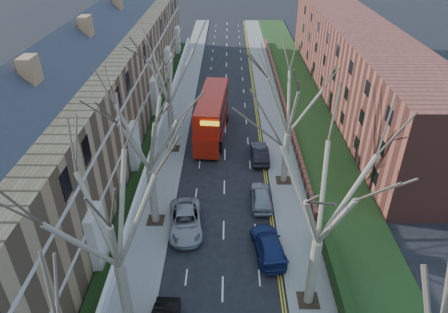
{
  "coord_description": "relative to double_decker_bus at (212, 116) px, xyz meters",
  "views": [
    {
      "loc": [
        0.3,
        -9.73,
        22.08
      ],
      "look_at": [
        -0.04,
        21.86,
        2.86
      ],
      "focal_mm": 32.0,
      "sensor_mm": 36.0,
      "label": 1
    }
  ],
  "objects": [
    {
      "name": "pavement_right",
      "position": [
        7.48,
        7.69,
        -2.38
      ],
      "size": [
        3.0,
        102.0,
        0.12
      ],
      "primitive_type": "cube",
      "color": "slate",
      "rests_on": "ground"
    },
    {
      "name": "car_right_mid",
      "position": [
        4.77,
        -12.76,
        -1.67
      ],
      "size": [
        1.82,
        4.52,
        1.54
      ],
      "primitive_type": "imported",
      "rotation": [
        0.0,
        0.0,
        3.14
      ],
      "color": "gray",
      "rests_on": "ground"
    },
    {
      "name": "car_right_near",
      "position": [
        4.89,
        -18.78,
        -1.7
      ],
      "size": [
        2.76,
        5.35,
        1.48
      ],
      "primitive_type": "imported",
      "rotation": [
        0.0,
        0.0,
        3.28
      ],
      "color": "navy",
      "rests_on": "ground"
    },
    {
      "name": "tree_left_mid",
      "position": [
        -4.22,
        -25.31,
        7.11
      ],
      "size": [
        10.5,
        10.5,
        14.71
      ],
      "color": "#6E674E",
      "rests_on": "ground"
    },
    {
      "name": "grass_verge_right",
      "position": [
        11.98,
        7.69,
        -2.29
      ],
      "size": [
        6.0,
        102.0,
        0.06
      ],
      "color": "#203915",
      "rests_on": "ground"
    },
    {
      "name": "car_left_far",
      "position": [
        -1.61,
        -16.14,
        -1.66
      ],
      "size": [
        3.21,
        5.91,
        1.57
      ],
      "primitive_type": "imported",
      "rotation": [
        0.0,
        0.0,
        0.11
      ],
      "color": "gray",
      "rests_on": "ground"
    },
    {
      "name": "tree_right_far",
      "position": [
        7.18,
        -9.31,
        6.8
      ],
      "size": [
        10.15,
        10.15,
        14.22
      ],
      "color": "#6E674E",
      "rests_on": "ground"
    },
    {
      "name": "tree_left_dist",
      "position": [
        -4.22,
        -3.31,
        7.12
      ],
      "size": [
        10.5,
        10.5,
        14.71
      ],
      "color": "#6E674E",
      "rests_on": "ground"
    },
    {
      "name": "front_wall_left",
      "position": [
        -6.17,
        -0.31,
        -1.82
      ],
      "size": [
        0.3,
        78.0,
        1.0
      ],
      "color": "white",
      "rests_on": "ground"
    },
    {
      "name": "car_right_far",
      "position": [
        5.13,
        -5.25,
        -1.67
      ],
      "size": [
        1.8,
        4.76,
        1.55
      ],
      "primitive_type": "imported",
      "rotation": [
        0.0,
        0.0,
        3.18
      ],
      "color": "black",
      "rests_on": "ground"
    },
    {
      "name": "tree_left_far",
      "position": [
        -4.22,
        -15.31,
        6.8
      ],
      "size": [
        10.15,
        10.15,
        14.22
      ],
      "color": "#6E674E",
      "rests_on": "ground"
    },
    {
      "name": "pavement_left",
      "position": [
        -4.52,
        7.69,
        -2.38
      ],
      "size": [
        3.0,
        102.0,
        0.12
      ],
      "primitive_type": "cube",
      "color": "slate",
      "rests_on": "ground"
    },
    {
      "name": "tree_right_mid",
      "position": [
        7.18,
        -23.31,
        7.11
      ],
      "size": [
        10.5,
        10.5,
        14.71
      ],
      "color": "#6E674E",
      "rests_on": "ground"
    },
    {
      "name": "double_decker_bus",
      "position": [
        0.0,
        0.0,
        0.0
      ],
      "size": [
        3.68,
        12.08,
        4.94
      ],
      "rotation": [
        0.0,
        0.0,
        3.06
      ],
      "color": "#A4170B",
      "rests_on": "ground"
    },
    {
      "name": "terrace_left",
      "position": [
        -12.16,
        -0.31,
        3.09
      ],
      "size": [
        9.7,
        78.0,
        13.6
      ],
      "color": "#94724B",
      "rests_on": "ground"
    },
    {
      "name": "flats_right",
      "position": [
        18.94,
        11.69,
        2.54
      ],
      "size": [
        13.97,
        54.0,
        10.0
      ],
      "color": "brown",
      "rests_on": "ground"
    }
  ]
}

